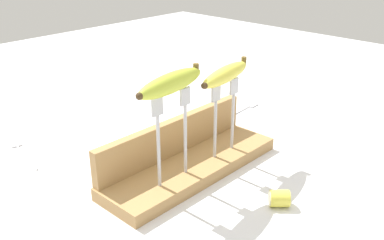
{
  "coord_description": "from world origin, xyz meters",
  "views": [
    {
      "loc": [
        -0.63,
        -0.59,
        0.5
      ],
      "look_at": [
        0.0,
        0.0,
        0.13
      ],
      "focal_mm": 41.2,
      "sensor_mm": 36.0,
      "label": 1
    }
  ],
  "objects_px": {
    "fork_fallen_far": "(244,109)",
    "banana_chunk_near": "(279,198)",
    "fork_stand_right": "(225,111)",
    "banana_raised_left": "(171,83)",
    "fork_fallen_near": "(21,150)",
    "fork_stand_left": "(172,129)",
    "banana_raised_right": "(226,74)"
  },
  "relations": [
    {
      "from": "fork_fallen_far",
      "to": "banana_chunk_near",
      "type": "bearing_deg",
      "value": -135.1
    },
    {
      "from": "fork_stand_right",
      "to": "fork_fallen_far",
      "type": "distance_m",
      "value": 0.37
    },
    {
      "from": "fork_stand_right",
      "to": "fork_fallen_far",
      "type": "relative_size",
      "value": 0.97
    },
    {
      "from": "banana_raised_left",
      "to": "fork_fallen_near",
      "type": "distance_m",
      "value": 0.48
    },
    {
      "from": "fork_fallen_far",
      "to": "banana_chunk_near",
      "type": "height_order",
      "value": "banana_chunk_near"
    },
    {
      "from": "fork_fallen_near",
      "to": "banana_raised_left",
      "type": "bearing_deg",
      "value": -71.28
    },
    {
      "from": "fork_stand_right",
      "to": "banana_chunk_near",
      "type": "distance_m",
      "value": 0.23
    },
    {
      "from": "fork_stand_left",
      "to": "fork_fallen_far",
      "type": "height_order",
      "value": "fork_stand_left"
    },
    {
      "from": "banana_raised_left",
      "to": "banana_chunk_near",
      "type": "distance_m",
      "value": 0.31
    },
    {
      "from": "banana_raised_right",
      "to": "fork_fallen_far",
      "type": "height_order",
      "value": "banana_raised_right"
    },
    {
      "from": "fork_stand_left",
      "to": "banana_raised_left",
      "type": "height_order",
      "value": "banana_raised_left"
    },
    {
      "from": "banana_raised_left",
      "to": "banana_raised_right",
      "type": "distance_m",
      "value": 0.16
    },
    {
      "from": "banana_raised_right",
      "to": "banana_chunk_near",
      "type": "distance_m",
      "value": 0.28
    },
    {
      "from": "fork_stand_left",
      "to": "banana_chunk_near",
      "type": "relative_size",
      "value": 3.73
    },
    {
      "from": "fork_fallen_near",
      "to": "banana_chunk_near",
      "type": "height_order",
      "value": "banana_chunk_near"
    },
    {
      "from": "banana_raised_left",
      "to": "fork_fallen_far",
      "type": "bearing_deg",
      "value": 19.64
    },
    {
      "from": "fork_stand_left",
      "to": "fork_fallen_far",
      "type": "xyz_separation_m",
      "value": [
        0.46,
        0.17,
        -0.14
      ]
    },
    {
      "from": "fork_stand_left",
      "to": "banana_raised_left",
      "type": "bearing_deg",
      "value": -172.15
    },
    {
      "from": "banana_raised_left",
      "to": "fork_fallen_near",
      "type": "xyz_separation_m",
      "value": [
        -0.14,
        0.4,
        -0.23
      ]
    },
    {
      "from": "banana_raised_left",
      "to": "banana_chunk_near",
      "type": "xyz_separation_m",
      "value": [
        0.1,
        -0.19,
        -0.22
      ]
    },
    {
      "from": "fork_fallen_far",
      "to": "banana_chunk_near",
      "type": "xyz_separation_m",
      "value": [
        -0.36,
        -0.36,
        0.01
      ]
    },
    {
      "from": "fork_fallen_near",
      "to": "banana_chunk_near",
      "type": "distance_m",
      "value": 0.64
    },
    {
      "from": "fork_fallen_far",
      "to": "banana_raised_right",
      "type": "bearing_deg",
      "value": -151.11
    },
    {
      "from": "fork_fallen_far",
      "to": "banana_raised_left",
      "type": "bearing_deg",
      "value": -160.36
    },
    {
      "from": "fork_fallen_near",
      "to": "fork_fallen_far",
      "type": "bearing_deg",
      "value": -21.38
    },
    {
      "from": "fork_stand_left",
      "to": "banana_raised_right",
      "type": "relative_size",
      "value": 0.99
    },
    {
      "from": "fork_stand_right",
      "to": "banana_raised_left",
      "type": "xyz_separation_m",
      "value": [
        -0.16,
        -0.0,
        0.11
      ]
    },
    {
      "from": "fork_fallen_far",
      "to": "fork_fallen_near",
      "type": "bearing_deg",
      "value": 158.62
    },
    {
      "from": "fork_fallen_near",
      "to": "fork_fallen_far",
      "type": "distance_m",
      "value": 0.64
    },
    {
      "from": "fork_stand_right",
      "to": "banana_raised_left",
      "type": "relative_size",
      "value": 0.9
    },
    {
      "from": "banana_chunk_near",
      "to": "fork_stand_left",
      "type": "bearing_deg",
      "value": 118.37
    },
    {
      "from": "banana_raised_left",
      "to": "fork_fallen_far",
      "type": "height_order",
      "value": "banana_raised_left"
    }
  ]
}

